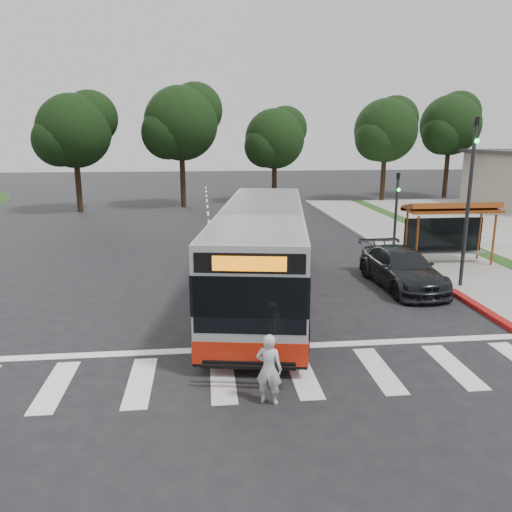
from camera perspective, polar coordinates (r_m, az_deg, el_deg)
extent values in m
plane|color=black|center=(17.32, -4.53, -6.15)|extent=(140.00, 140.00, 0.00)
cube|color=gray|center=(27.45, 18.54, 0.71)|extent=(4.00, 40.00, 0.12)
cube|color=#9E9991|center=(26.68, 14.63, 0.66)|extent=(0.30, 40.00, 0.15)
cube|color=maroon|center=(18.05, 25.79, -6.44)|extent=(0.32, 6.00, 0.15)
cube|color=silver|center=(12.72, -3.84, -13.71)|extent=(18.00, 2.60, 0.01)
cylinder|color=brown|center=(23.18, 17.90, 1.56)|extent=(0.10, 0.10, 2.30)
cylinder|color=brown|center=(24.86, 25.51, 1.66)|extent=(0.10, 0.10, 2.30)
cylinder|color=brown|center=(24.26, 16.77, 2.15)|extent=(0.10, 0.10, 2.30)
cylinder|color=brown|center=(25.87, 24.15, 2.21)|extent=(0.10, 0.10, 2.30)
cube|color=brown|center=(24.28, 21.45, 4.91)|extent=(4.20, 1.60, 0.12)
cube|color=brown|center=(24.30, 21.43, 5.28)|extent=(4.20, 1.32, 0.51)
cube|color=black|center=(25.00, 20.59, 2.30)|extent=(3.80, 0.06, 1.60)
cube|color=gray|center=(24.63, 21.06, 0.31)|extent=(3.60, 0.40, 0.08)
cylinder|color=black|center=(20.57, 23.07, 5.28)|extent=(0.14, 0.14, 6.50)
imported|color=black|center=(20.41, 23.80, 12.93)|extent=(0.16, 0.20, 1.00)
sphere|color=#19E533|center=(20.25, 23.95, 11.92)|extent=(0.18, 0.18, 0.18)
cylinder|color=black|center=(27.01, 15.70, 4.91)|extent=(0.14, 0.14, 4.00)
imported|color=black|center=(26.84, 15.91, 8.07)|extent=(0.16, 0.20, 1.00)
sphere|color=#19E533|center=(26.71, 16.00, 7.28)|extent=(0.18, 0.18, 0.18)
cylinder|color=black|center=(47.37, 14.32, 8.88)|extent=(0.44, 0.44, 4.40)
sphere|color=black|center=(47.24, 14.61, 13.71)|extent=(5.60, 5.60, 5.60)
sphere|color=black|center=(48.44, 15.61, 14.82)|extent=(4.20, 4.20, 4.20)
sphere|color=black|center=(46.25, 13.70, 12.91)|extent=(3.92, 3.92, 3.92)
cylinder|color=black|center=(51.98, 20.90, 8.93)|extent=(0.44, 0.44, 4.84)
sphere|color=black|center=(51.88, 21.32, 13.76)|extent=(5.60, 5.60, 5.60)
sphere|color=black|center=(53.17, 22.11, 14.86)|extent=(4.20, 4.20, 4.20)
sphere|color=black|center=(50.81, 20.60, 12.97)|extent=(3.92, 3.92, 3.92)
cylinder|color=black|center=(42.48, -8.37, 8.82)|extent=(0.44, 0.44, 4.84)
sphere|color=black|center=(42.35, -8.58, 14.76)|extent=(6.00, 6.00, 6.00)
sphere|color=black|center=(43.26, -6.93, 16.24)|extent=(4.50, 4.50, 4.50)
sphere|color=black|center=(41.64, -10.07, 13.66)|extent=(4.20, 4.20, 4.20)
cylinder|color=black|center=(44.93, 2.10, 8.64)|extent=(0.44, 0.44, 3.96)
sphere|color=black|center=(44.76, 2.15, 13.23)|extent=(5.20, 5.20, 5.20)
sphere|color=black|center=(45.70, 3.34, 14.36)|extent=(3.90, 3.90, 3.90)
sphere|color=black|center=(44.01, 1.06, 12.41)|extent=(3.64, 3.64, 3.64)
cylinder|color=black|center=(41.60, -19.64, 7.78)|extent=(0.44, 0.44, 4.40)
sphere|color=black|center=(41.44, -20.09, 13.28)|extent=(5.60, 5.60, 5.60)
sphere|color=black|center=(42.04, -18.40, 14.77)|extent=(4.20, 4.20, 4.20)
sphere|color=black|center=(41.00, -21.60, 12.18)|extent=(3.92, 3.92, 3.92)
imported|color=silver|center=(11.30, 1.49, -12.78)|extent=(0.70, 0.60, 1.64)
imported|color=black|center=(20.50, 16.33, -1.35)|extent=(2.35, 5.26, 1.50)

